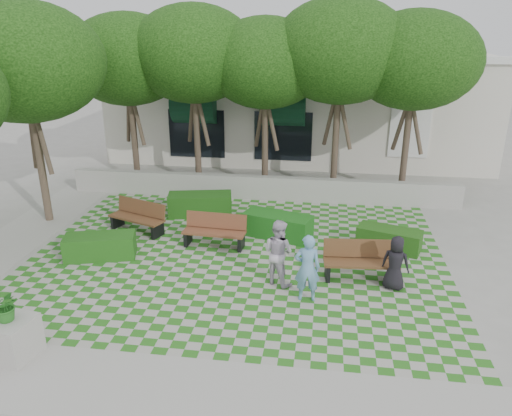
% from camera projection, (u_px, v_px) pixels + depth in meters
% --- Properties ---
extents(ground, '(90.00, 90.00, 0.00)m').
position_uv_depth(ground, '(230.00, 274.00, 13.71)').
color(ground, gray).
rests_on(ground, ground).
extents(lawn, '(12.00, 12.00, 0.00)m').
position_uv_depth(lawn, '(237.00, 257.00, 14.63)').
color(lawn, '#2B721E').
rests_on(lawn, ground).
extents(sidewalk_south, '(16.00, 2.00, 0.01)m').
position_uv_depth(sidewalk_south, '(183.00, 392.00, 9.35)').
color(sidewalk_south, '#9E9B93').
rests_on(sidewalk_south, ground).
extents(sidewalk_west, '(2.00, 12.00, 0.01)m').
position_uv_depth(sidewalk_west, '(10.00, 243.00, 15.58)').
color(sidewalk_west, '#9E9B93').
rests_on(sidewalk_west, ground).
extents(retaining_wall, '(15.00, 0.36, 0.90)m').
position_uv_depth(retaining_wall, '(260.00, 188.00, 19.28)').
color(retaining_wall, '#9E9B93').
rests_on(retaining_wall, ground).
extents(bench_east, '(2.02, 0.82, 1.04)m').
position_uv_depth(bench_east, '(361.00, 261.00, 13.32)').
color(bench_east, '#53341C').
rests_on(bench_east, ground).
extents(bench_mid, '(1.95, 0.77, 1.00)m').
position_uv_depth(bench_mid, '(215.00, 231.00, 15.24)').
color(bench_mid, brown).
rests_on(bench_mid, ground).
extents(bench_west, '(2.04, 1.29, 1.02)m').
position_uv_depth(bench_west, '(138.00, 217.00, 16.29)').
color(bench_west, '#55341D').
rests_on(bench_west, ground).
extents(hedge_east, '(2.01, 1.31, 0.65)m').
position_uv_depth(hedge_east, '(389.00, 239.00, 15.09)').
color(hedge_east, '#1B4713').
rests_on(hedge_east, ground).
extents(hedge_midright, '(2.32, 1.47, 0.76)m').
position_uv_depth(hedge_midright, '(278.00, 226.00, 15.93)').
color(hedge_midright, '#155115').
rests_on(hedge_midright, ground).
extents(hedge_midleft, '(2.36, 1.32, 0.78)m').
position_uv_depth(hedge_midleft, '(200.00, 204.00, 17.72)').
color(hedge_midleft, '#194713').
rests_on(hedge_midleft, ground).
extents(hedge_west, '(2.14, 1.30, 0.70)m').
position_uv_depth(hedge_west, '(100.00, 246.00, 14.54)').
color(hedge_west, '#1B4E15').
rests_on(hedge_west, ground).
extents(planter_front, '(0.99, 0.99, 1.53)m').
position_uv_depth(planter_front, '(11.00, 330.00, 10.16)').
color(planter_front, '#9E9B93').
rests_on(planter_front, ground).
extents(person_blue, '(0.67, 0.47, 1.75)m').
position_uv_depth(person_blue, '(307.00, 268.00, 12.15)').
color(person_blue, '#6A9CC2').
rests_on(person_blue, ground).
extents(person_dark, '(0.82, 0.65, 1.45)m').
position_uv_depth(person_dark, '(395.00, 263.00, 12.73)').
color(person_dark, black).
rests_on(person_dark, ground).
extents(person_white, '(1.09, 1.02, 1.79)m').
position_uv_depth(person_white, '(278.00, 252.00, 12.94)').
color(person_white, silver).
rests_on(person_white, ground).
extents(tree_row, '(17.70, 13.40, 7.41)m').
position_uv_depth(tree_row, '(208.00, 61.00, 17.62)').
color(tree_row, '#47382B').
rests_on(tree_row, ground).
extents(building, '(18.00, 8.92, 5.15)m').
position_uv_depth(building, '(299.00, 103.00, 25.72)').
color(building, beige).
rests_on(building, ground).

